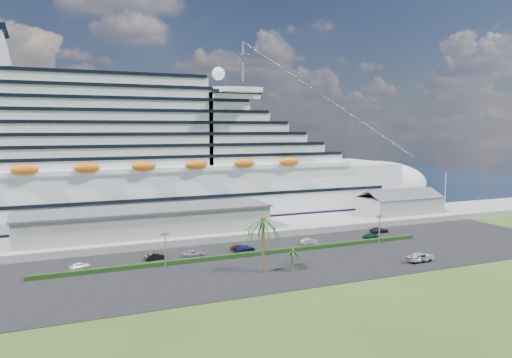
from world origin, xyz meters
name	(u,v)px	position (x,y,z in m)	size (l,w,h in m)	color
ground	(319,272)	(0.00, 0.00, 0.00)	(420.00, 420.00, 0.00)	#2D4617
asphalt_lot	(293,258)	(0.00, 11.00, 0.06)	(140.00, 38.00, 0.12)	black
wharf	(242,229)	(0.00, 40.00, 0.90)	(240.00, 20.00, 1.80)	gray
water	(165,192)	(0.00, 130.00, 0.01)	(420.00, 160.00, 0.02)	black
cruise_ship	(142,166)	(-21.53, 64.00, 16.69)	(191.00, 38.00, 54.00)	silver
terminal_building	(147,221)	(-25.00, 40.00, 5.01)	(61.00, 15.00, 6.30)	gray
port_shed	(400,204)	(52.00, 40.00, 4.40)	(24.00, 12.31, 7.37)	gray
flagpole	(446,189)	(70.04, 40.00, 8.27)	(1.08, 0.16, 12.00)	silver
hedge	(249,254)	(-8.00, 16.00, 0.57)	(88.00, 1.10, 0.90)	black
lamp_post_left	(165,250)	(-28.00, 8.00, 5.34)	(1.60, 0.35, 8.27)	gray
lamp_post_right	(379,229)	(20.00, 8.00, 5.34)	(1.60, 0.35, 8.27)	gray
palm_tall	(263,225)	(-10.00, 4.00, 9.20)	(8.82, 8.82, 11.13)	#47301E
palm_short	(293,253)	(-4.50, 2.50, 3.67)	(3.53, 3.53, 4.56)	#47301E
parked_car_0	(80,266)	(-42.11, 20.20, 0.79)	(1.58, 3.92, 1.33)	white
parked_car_1	(155,256)	(-27.22, 21.14, 0.86)	(1.56, 4.48, 1.48)	black
parked_car_2	(194,254)	(-19.03, 20.36, 0.79)	(2.21, 4.80, 1.33)	#9B9CA3
parked_car_3	(244,248)	(-7.47, 20.15, 0.89)	(2.16, 5.30, 1.54)	#11183C
parked_car_4	(239,247)	(-8.05, 22.04, 0.77)	(1.54, 3.82, 1.30)	maroon
parked_car_5	(310,242)	(9.44, 20.44, 0.80)	(1.45, 4.15, 1.37)	#A5A8AD
parked_car_6	(372,236)	(26.69, 19.67, 0.77)	(2.16, 4.68, 1.30)	#0E3924
parked_car_7	(379,230)	(32.74, 24.66, 0.89)	(2.16, 5.31, 1.54)	black
pickup_truck	(421,257)	(22.80, -2.33, 1.10)	(5.09, 2.04, 1.79)	black
boat_trailer	(418,257)	(22.09, -2.32, 1.31)	(6.24, 3.98, 1.80)	gray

